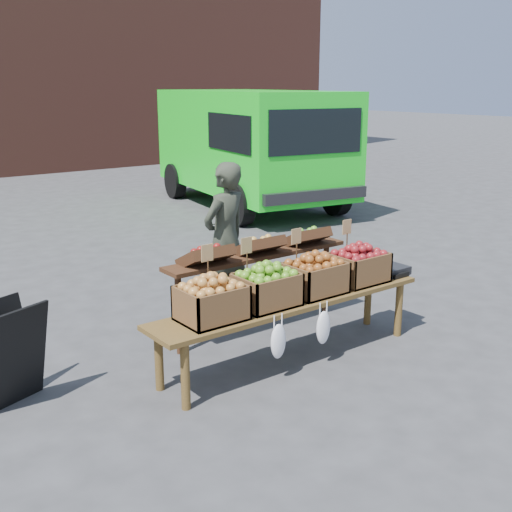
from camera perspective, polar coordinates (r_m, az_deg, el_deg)
ground at (r=6.23m, az=5.50°, el=-7.40°), size 80.00×80.00×0.00m
delivery_van at (r=12.72m, az=-0.54°, el=9.45°), size 3.10×5.32×2.24m
vendor at (r=6.75m, az=-2.75°, el=1.59°), size 0.66×0.52×1.60m
chalkboard_sign at (r=5.24m, az=-21.17°, el=-8.14°), size 0.60×0.46×0.81m
back_table at (r=6.24m, az=0.21°, el=-2.22°), size 2.10×0.44×1.04m
display_bench at (r=5.67m, az=3.09°, el=-6.57°), size 2.70×0.56×0.57m
crate_golden_apples at (r=5.06m, az=-3.99°, el=-4.19°), size 0.50×0.40×0.28m
crate_russet_pears at (r=5.36m, az=0.92°, el=-3.02°), size 0.50×0.40×0.28m
crate_red_apples at (r=5.70m, az=5.26°, el=-1.96°), size 0.50×0.40×0.28m
crate_green_apples at (r=6.08m, az=9.08°, el=-1.02°), size 0.50×0.40×0.28m
weighing_scale at (r=6.41m, az=11.67°, el=-1.22°), size 0.34×0.30×0.08m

